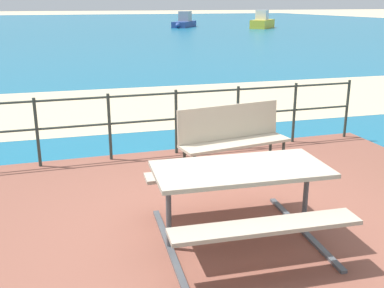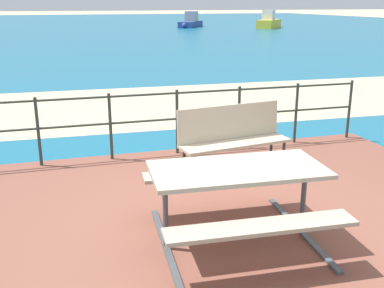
{
  "view_description": "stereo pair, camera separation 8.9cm",
  "coord_description": "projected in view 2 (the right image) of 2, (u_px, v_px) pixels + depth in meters",
  "views": [
    {
      "loc": [
        -1.72,
        -3.95,
        2.25
      ],
      "look_at": [
        -0.04,
        1.49,
        0.48
      ],
      "focal_mm": 42.92,
      "sensor_mm": 36.0,
      "label": 1
    },
    {
      "loc": [
        -1.64,
        -3.98,
        2.25
      ],
      "look_at": [
        -0.04,
        1.49,
        0.48
      ],
      "focal_mm": 42.92,
      "sensor_mm": 36.0,
      "label": 2
    }
  ],
  "objects": [
    {
      "name": "sea_water",
      "position": [
        73.0,
        28.0,
        41.42
      ],
      "size": [
        90.0,
        90.0,
        0.01
      ],
      "primitive_type": "cube",
      "color": "#196B8E",
      "rests_on": "ground"
    },
    {
      "name": "boat_mid",
      "position": [
        191.0,
        22.0,
        42.2
      ],
      "size": [
        3.24,
        4.38,
        1.41
      ],
      "rotation": [
        0.0,
        0.0,
        4.16
      ],
      "color": "#2D478C",
      "rests_on": "sea_water"
    },
    {
      "name": "park_bench",
      "position": [
        232.0,
        134.0,
        6.0
      ],
      "size": [
        1.53,
        0.61,
        0.9
      ],
      "rotation": [
        0.0,
        0.0,
        0.14
      ],
      "color": "#BCAD93",
      "rests_on": "patio_paving"
    },
    {
      "name": "picnic_table",
      "position": [
        237.0,
        185.0,
        4.24
      ],
      "size": [
        1.69,
        1.62,
        0.74
      ],
      "rotation": [
        0.0,
        0.0,
        -0.06
      ],
      "color": "tan",
      "rests_on": "patio_paving"
    },
    {
      "name": "railing_fence",
      "position": [
        177.0,
        114.0,
        6.77
      ],
      "size": [
        5.94,
        0.04,
        0.97
      ],
      "color": "#2D3833",
      "rests_on": "patio_paving"
    },
    {
      "name": "patio_paving",
      "position": [
        236.0,
        226.0,
        4.75
      ],
      "size": [
        6.4,
        5.2,
        0.06
      ],
      "primitive_type": "cube",
      "color": "brown",
      "rests_on": "ground"
    },
    {
      "name": "beach_strip",
      "position": [
        136.0,
        106.0,
        10.36
      ],
      "size": [
        54.11,
        6.07,
        0.01
      ],
      "primitive_type": "cube",
      "rotation": [
        0.0,
        0.0,
        -0.03
      ],
      "color": "beige",
      "rests_on": "ground"
    },
    {
      "name": "ground_plane",
      "position": [
        236.0,
        229.0,
        4.76
      ],
      "size": [
        240.0,
        240.0,
        0.0
      ],
      "primitive_type": "plane",
      "color": "beige"
    },
    {
      "name": "boat_near",
      "position": [
        269.0,
        22.0,
        40.5
      ],
      "size": [
        3.37,
        3.72,
        1.55
      ],
      "rotation": [
        0.0,
        0.0,
        0.87
      ],
      "color": "yellow",
      "rests_on": "sea_water"
    }
  ]
}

